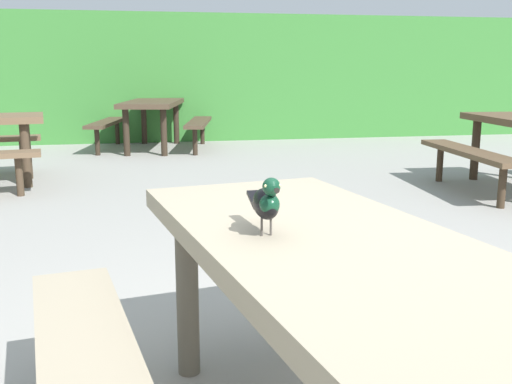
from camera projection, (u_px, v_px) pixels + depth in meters
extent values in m
cube|color=#387A33|center=(180.00, 77.00, 10.83)|extent=(28.00, 2.13, 2.13)
cube|color=gray|center=(332.00, 249.00, 1.73)|extent=(1.06, 1.91, 0.07)
cylinder|color=#635B4C|center=(187.00, 295.00, 2.36)|extent=(0.09, 0.09, 0.67)
cylinder|color=#635B4C|center=(307.00, 279.00, 2.55)|extent=(0.09, 0.09, 0.67)
cube|color=gray|center=(94.00, 383.00, 1.55)|extent=(0.57, 1.73, 0.05)
cylinder|color=#635B4C|center=(78.00, 353.00, 2.18)|extent=(0.07, 0.07, 0.39)
cube|color=gray|center=(509.00, 307.00, 2.04)|extent=(0.57, 1.73, 0.05)
cylinder|color=#635B4C|center=(399.00, 300.00, 2.67)|extent=(0.07, 0.07, 0.39)
ellipsoid|color=black|center=(266.00, 204.00, 1.73)|extent=(0.08, 0.15, 0.09)
ellipsoid|color=#0F3823|center=(269.00, 205.00, 1.69)|extent=(0.06, 0.07, 0.06)
sphere|color=#0F3823|center=(271.00, 187.00, 1.66)|extent=(0.05, 0.05, 0.05)
sphere|color=#EAE08C|center=(279.00, 185.00, 1.66)|extent=(0.01, 0.01, 0.01)
sphere|color=#EAE08C|center=(266.00, 186.00, 1.65)|extent=(0.01, 0.01, 0.01)
cone|color=black|center=(275.00, 190.00, 1.63)|extent=(0.02, 0.03, 0.02)
cube|color=black|center=(256.00, 200.00, 1.85)|extent=(0.04, 0.10, 0.04)
cylinder|color=#47423D|center=(271.00, 226.00, 1.75)|extent=(0.01, 0.01, 0.05)
cylinder|color=#47423D|center=(262.00, 227.00, 1.74)|extent=(0.01, 0.01, 0.05)
cylinder|color=#382B1D|center=(475.00, 150.00, 6.56)|extent=(0.09, 0.09, 0.67)
cube|color=brown|center=(469.00, 152.00, 5.81)|extent=(0.39, 1.72, 0.05)
cylinder|color=#382B1D|center=(440.00, 164.00, 6.48)|extent=(0.07, 0.07, 0.39)
cylinder|color=#382B1D|center=(502.00, 187.00, 5.23)|extent=(0.07, 0.07, 0.39)
cylinder|color=#423324|center=(26.00, 156.00, 6.12)|extent=(0.09, 0.09, 0.67)
cylinder|color=#423324|center=(27.00, 149.00, 6.61)|extent=(0.09, 0.09, 0.67)
cylinder|color=#423324|center=(19.00, 176.00, 5.73)|extent=(0.07, 0.07, 0.39)
cylinder|color=#423324|center=(23.00, 156.00, 7.02)|extent=(0.07, 0.07, 0.39)
cube|color=#473828|center=(152.00, 103.00, 8.95)|extent=(1.08, 1.91, 0.07)
cylinder|color=#2E241A|center=(176.00, 123.00, 9.71)|extent=(0.09, 0.09, 0.67)
cylinder|color=#2E241A|center=(144.00, 123.00, 9.71)|extent=(0.09, 0.09, 0.67)
cylinder|color=#2E241A|center=(164.00, 132.00, 8.34)|extent=(0.09, 0.09, 0.67)
cylinder|color=#2E241A|center=(126.00, 132.00, 8.33)|extent=(0.09, 0.09, 0.67)
cube|color=#473828|center=(199.00, 122.00, 9.01)|extent=(0.59, 1.73, 0.05)
cylinder|color=#2E241A|center=(202.00, 132.00, 9.68)|extent=(0.07, 0.07, 0.39)
cylinder|color=#2E241A|center=(195.00, 142.00, 8.43)|extent=(0.07, 0.07, 0.39)
cube|color=#473828|center=(107.00, 122.00, 9.00)|extent=(0.59, 1.73, 0.05)
cylinder|color=#2E241A|center=(117.00, 132.00, 9.68)|extent=(0.07, 0.07, 0.39)
cylinder|color=#2E241A|center=(97.00, 142.00, 8.42)|extent=(0.07, 0.07, 0.39)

